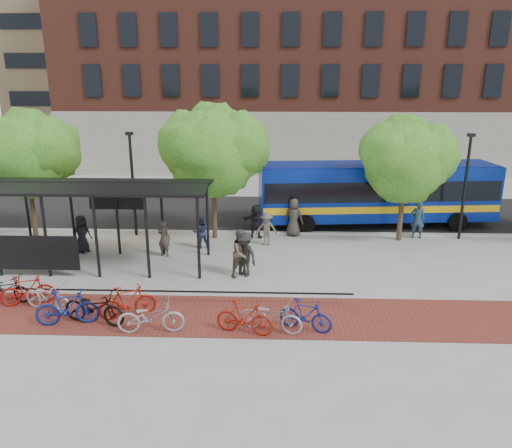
{
  "coord_description": "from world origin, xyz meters",
  "views": [
    {
      "loc": [
        -0.08,
        -20.02,
        7.72
      ],
      "look_at": [
        -0.86,
        0.39,
        1.6
      ],
      "focal_mm": 35.0,
      "sensor_mm": 36.0,
      "label": 1
    }
  ],
  "objects_px": {
    "pedestrian_6": "(294,217)",
    "pedestrian_3": "(267,229)",
    "bus_shelter": "(77,195)",
    "bike_5": "(127,302)",
    "bike_9": "(244,318)",
    "bike_11": "(305,315)",
    "bike_6": "(151,316)",
    "tree_c": "(407,157)",
    "bike_2": "(48,297)",
    "pedestrian_7": "(418,220)",
    "bus": "(376,190)",
    "bike_4": "(94,307)",
    "pedestrian_1": "(164,238)",
    "bike_3": "(67,308)",
    "lamp_post_right": "(465,184)",
    "bike_1": "(27,290)",
    "bike_10": "(271,316)",
    "pedestrian_9": "(245,254)",
    "pedestrian_2": "(201,232)",
    "tree_a": "(27,151)",
    "bike_0": "(6,288)",
    "tree_b": "(215,147)",
    "pedestrian_8": "(242,253)",
    "pedestrian_5": "(256,221)",
    "lamp_post_left": "(133,181)",
    "pedestrian_0": "(82,234)"
  },
  "relations": [
    {
      "from": "bike_11",
      "to": "pedestrian_7",
      "type": "relative_size",
      "value": 0.92
    },
    {
      "from": "bike_9",
      "to": "pedestrian_1",
      "type": "xyz_separation_m",
      "value": [
        -3.95,
        6.79,
        0.29
      ]
    },
    {
      "from": "bike_10",
      "to": "pedestrian_0",
      "type": "relative_size",
      "value": 1.16
    },
    {
      "from": "bike_1",
      "to": "pedestrian_3",
      "type": "xyz_separation_m",
      "value": [
        8.21,
        6.66,
        0.25
      ]
    },
    {
      "from": "bus_shelter",
      "to": "bike_5",
      "type": "bearing_deg",
      "value": -55.55
    },
    {
      "from": "lamp_post_right",
      "to": "pedestrian_2",
      "type": "xyz_separation_m",
      "value": [
        -12.47,
        -1.81,
        -1.98
      ]
    },
    {
      "from": "lamp_post_left",
      "to": "pedestrian_0",
      "type": "bearing_deg",
      "value": -123.83
    },
    {
      "from": "pedestrian_5",
      "to": "pedestrian_8",
      "type": "height_order",
      "value": "pedestrian_8"
    },
    {
      "from": "bike_0",
      "to": "bike_9",
      "type": "relative_size",
      "value": 1.03
    },
    {
      "from": "bus_shelter",
      "to": "bike_2",
      "type": "relative_size",
      "value": 5.43
    },
    {
      "from": "bike_2",
      "to": "bike_5",
      "type": "distance_m",
      "value": 2.86
    },
    {
      "from": "tree_a",
      "to": "tree_c",
      "type": "height_order",
      "value": "tree_a"
    },
    {
      "from": "bus",
      "to": "bike_4",
      "type": "bearing_deg",
      "value": -139.44
    },
    {
      "from": "tree_a",
      "to": "pedestrian_5",
      "type": "bearing_deg",
      "value": 0.35
    },
    {
      "from": "bike_6",
      "to": "pedestrian_7",
      "type": "xyz_separation_m",
      "value": [
        10.8,
        9.85,
        0.39
      ]
    },
    {
      "from": "bike_4",
      "to": "tree_c",
      "type": "bearing_deg",
      "value": -38.56
    },
    {
      "from": "lamp_post_right",
      "to": "bike_1",
      "type": "height_order",
      "value": "lamp_post_right"
    },
    {
      "from": "tree_b",
      "to": "bus",
      "type": "relative_size",
      "value": 0.52
    },
    {
      "from": "bike_2",
      "to": "pedestrian_3",
      "type": "xyz_separation_m",
      "value": [
        7.29,
        7.09,
        0.28
      ]
    },
    {
      "from": "bike_10",
      "to": "pedestrian_8",
      "type": "height_order",
      "value": "pedestrian_8"
    },
    {
      "from": "tree_c",
      "to": "bike_2",
      "type": "relative_size",
      "value": 3.03
    },
    {
      "from": "bike_10",
      "to": "pedestrian_2",
      "type": "bearing_deg",
      "value": 39.61
    },
    {
      "from": "tree_b",
      "to": "bike_4",
      "type": "distance_m",
      "value": 10.26
    },
    {
      "from": "bike_2",
      "to": "pedestrian_0",
      "type": "xyz_separation_m",
      "value": [
        -1.01,
        5.86,
        0.35
      ]
    },
    {
      "from": "pedestrian_5",
      "to": "bike_1",
      "type": "bearing_deg",
      "value": 59.16
    },
    {
      "from": "bike_10",
      "to": "pedestrian_2",
      "type": "distance_m",
      "value": 8.46
    },
    {
      "from": "lamp_post_right",
      "to": "pedestrian_6",
      "type": "relative_size",
      "value": 2.71
    },
    {
      "from": "bike_5",
      "to": "pedestrian_0",
      "type": "xyz_separation_m",
      "value": [
        -3.84,
        6.24,
        0.3
      ]
    },
    {
      "from": "bike_10",
      "to": "pedestrian_3",
      "type": "xyz_separation_m",
      "value": [
        -0.29,
        8.23,
        0.27
      ]
    },
    {
      "from": "tree_c",
      "to": "bike_5",
      "type": "xyz_separation_m",
      "value": [
        -10.97,
        -8.57,
        -3.49
      ]
    },
    {
      "from": "pedestrian_7",
      "to": "bike_1",
      "type": "bearing_deg",
      "value": 34.63
    },
    {
      "from": "bike_9",
      "to": "bike_11",
      "type": "xyz_separation_m",
      "value": [
        1.9,
        0.29,
        -0.03
      ]
    },
    {
      "from": "pedestrian_1",
      "to": "pedestrian_2",
      "type": "xyz_separation_m",
      "value": [
        1.45,
        1.17,
        -0.07
      ]
    },
    {
      "from": "pedestrian_8",
      "to": "tree_b",
      "type": "bearing_deg",
      "value": 60.64
    },
    {
      "from": "tree_a",
      "to": "bike_4",
      "type": "distance_m",
      "value": 11.48
    },
    {
      "from": "tree_c",
      "to": "bike_0",
      "type": "relative_size",
      "value": 3.16
    },
    {
      "from": "bike_10",
      "to": "pedestrian_9",
      "type": "bearing_deg",
      "value": 30.18
    },
    {
      "from": "bus",
      "to": "pedestrian_1",
      "type": "distance_m",
      "value": 11.5
    },
    {
      "from": "tree_c",
      "to": "bike_3",
      "type": "relative_size",
      "value": 2.98
    },
    {
      "from": "lamp_post_right",
      "to": "bike_0",
      "type": "bearing_deg",
      "value": -157.34
    },
    {
      "from": "bike_5",
      "to": "bike_6",
      "type": "xyz_separation_m",
      "value": [
        1.02,
        -0.98,
        -0.01
      ]
    },
    {
      "from": "pedestrian_8",
      "to": "pedestrian_5",
      "type": "bearing_deg",
      "value": 38.45
    },
    {
      "from": "tree_b",
      "to": "pedestrian_5",
      "type": "xyz_separation_m",
      "value": [
        1.93,
        0.07,
        -3.62
      ]
    },
    {
      "from": "bike_3",
      "to": "pedestrian_2",
      "type": "bearing_deg",
      "value": -33.79
    },
    {
      "from": "lamp_post_left",
      "to": "bike_0",
      "type": "xyz_separation_m",
      "value": [
        -2.55,
        -7.74,
        -2.25
      ]
    },
    {
      "from": "bike_5",
      "to": "bike_11",
      "type": "xyz_separation_m",
      "value": [
        5.81,
        -0.65,
        -0.04
      ]
    },
    {
      "from": "pedestrian_6",
      "to": "pedestrian_3",
      "type": "bearing_deg",
      "value": 68.25
    },
    {
      "from": "bike_3",
      "to": "pedestrian_1",
      "type": "distance_m",
      "value": 6.66
    },
    {
      "from": "bus",
      "to": "lamp_post_right",
      "type": "bearing_deg",
      "value": -36.29
    },
    {
      "from": "tree_a",
      "to": "bike_10",
      "type": "bearing_deg",
      "value": -38.4
    }
  ]
}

